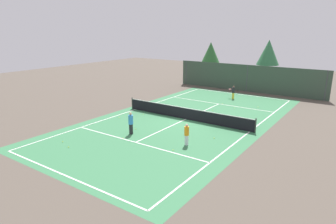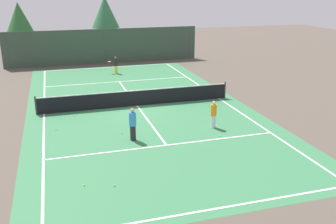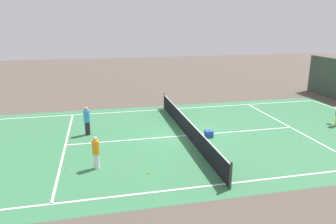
# 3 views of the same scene
# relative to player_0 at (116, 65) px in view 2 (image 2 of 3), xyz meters

# --- Properties ---
(ground_plane) EXTENTS (80.00, 80.00, 0.00)m
(ground_plane) POSITION_rel_player_0_xyz_m (-0.25, -9.35, -0.73)
(ground_plane) COLOR brown
(court_surface) EXTENTS (13.00, 25.00, 0.01)m
(court_surface) POSITION_rel_player_0_xyz_m (-0.25, -9.35, -0.73)
(court_surface) COLOR #387A4C
(court_surface) RESTS_ON ground_plane
(tennis_net) EXTENTS (11.90, 0.10, 1.10)m
(tennis_net) POSITION_rel_player_0_xyz_m (-0.25, -9.35, -0.22)
(tennis_net) COLOR #333833
(tennis_net) RESTS_ON ground_plane
(perimeter_fence) EXTENTS (18.00, 0.12, 3.20)m
(perimeter_fence) POSITION_rel_player_0_xyz_m (-0.25, 4.65, 0.87)
(perimeter_fence) COLOR #384C3D
(perimeter_fence) RESTS_ON ground_plane
(tree_0) EXTENTS (2.91, 2.91, 5.47)m
(tree_0) POSITION_rel_player_0_xyz_m (-7.82, 9.88, 3.08)
(tree_0) COLOR brown
(tree_0) RESTS_ON ground_plane
(tree_1) EXTENTS (2.86, 2.86, 5.98)m
(tree_1) POSITION_rel_player_0_xyz_m (0.62, 9.42, 3.59)
(tree_1) COLOR brown
(tree_1) RESTS_ON ground_plane
(player_0) EXTENTS (0.87, 0.60, 1.42)m
(player_0) POSITION_rel_player_0_xyz_m (0.00, 0.00, 0.00)
(player_0) COLOR yellow
(player_0) RESTS_ON ground_plane
(player_1) EXTENTS (0.34, 0.34, 1.60)m
(player_1) POSITION_rel_player_0_xyz_m (-1.60, -14.66, 0.09)
(player_1) COLOR #232328
(player_1) RESTS_ON ground_plane
(player_2) EXTENTS (0.31, 0.31, 1.44)m
(player_2) POSITION_rel_player_0_xyz_m (2.77, -14.20, 0.00)
(player_2) COLOR silver
(player_2) RESTS_ON ground_plane
(ball_crate) EXTENTS (0.41, 0.40, 0.43)m
(ball_crate) POSITION_rel_player_0_xyz_m (0.21, -8.24, -0.55)
(ball_crate) COLOR blue
(ball_crate) RESTS_ON ground_plane
(tennis_ball_0) EXTENTS (0.07, 0.07, 0.07)m
(tennis_ball_0) POSITION_rel_player_0_xyz_m (-5.15, -12.21, -0.70)
(tennis_ball_0) COLOR #CCE533
(tennis_ball_0) RESTS_ON ground_plane
(tennis_ball_1) EXTENTS (0.07, 0.07, 0.07)m
(tennis_ball_1) POSITION_rel_player_0_xyz_m (1.74, -3.69, -0.70)
(tennis_ball_1) COLOR #CCE533
(tennis_ball_1) RESTS_ON ground_plane
(tennis_ball_2) EXTENTS (0.07, 0.07, 0.07)m
(tennis_ball_2) POSITION_rel_player_0_xyz_m (-4.09, -10.26, -0.70)
(tennis_ball_2) COLOR #CCE533
(tennis_ball_2) RESTS_ON ground_plane
(tennis_ball_3) EXTENTS (0.07, 0.07, 0.07)m
(tennis_ball_3) POSITION_rel_player_0_xyz_m (-3.20, -18.86, -0.70)
(tennis_ball_3) COLOR #CCE533
(tennis_ball_3) RESTS_ON ground_plane
(tennis_ball_4) EXTENTS (0.07, 0.07, 0.07)m
(tennis_ball_4) POSITION_rel_player_0_xyz_m (-0.27, -12.82, -0.70)
(tennis_ball_4) COLOR #CCE533
(tennis_ball_4) RESTS_ON ground_plane
(tennis_ball_5) EXTENTS (0.07, 0.07, 0.07)m
(tennis_ball_5) POSITION_rel_player_0_xyz_m (-1.44, -15.68, -0.70)
(tennis_ball_5) COLOR #CCE533
(tennis_ball_5) RESTS_ON ground_plane
(tennis_ball_6) EXTENTS (0.07, 0.07, 0.07)m
(tennis_ball_6) POSITION_rel_player_0_xyz_m (-4.27, -18.49, -0.70)
(tennis_ball_6) COLOR #CCE533
(tennis_ball_6) RESTS_ON ground_plane
(tennis_ball_7) EXTENTS (0.07, 0.07, 0.07)m
(tennis_ball_7) POSITION_rel_player_0_xyz_m (3.46, -2.05, -0.70)
(tennis_ball_7) COLOR #CCE533
(tennis_ball_7) RESTS_ON ground_plane
(tennis_ball_8) EXTENTS (0.07, 0.07, 0.07)m
(tennis_ball_8) POSITION_rel_player_0_xyz_m (-1.99, -13.71, -0.70)
(tennis_ball_8) COLOR #CCE533
(tennis_ball_8) RESTS_ON ground_plane
(tennis_ball_9) EXTENTS (0.07, 0.07, 0.07)m
(tennis_ball_9) POSITION_rel_player_0_xyz_m (2.58, -15.47, -0.70)
(tennis_ball_9) COLOR #CCE533
(tennis_ball_9) RESTS_ON ground_plane
(tennis_ball_10) EXTENTS (0.07, 0.07, 0.07)m
(tennis_ball_10) POSITION_rel_player_0_xyz_m (0.07, -2.75, -0.70)
(tennis_ball_10) COLOR #CCE533
(tennis_ball_10) RESTS_ON ground_plane
(tennis_ball_11) EXTENTS (0.07, 0.07, 0.07)m
(tennis_ball_11) POSITION_rel_player_0_xyz_m (0.38, -5.61, -0.70)
(tennis_ball_11) COLOR #CCE533
(tennis_ball_11) RESTS_ON ground_plane
(tennis_ball_12) EXTENTS (0.07, 0.07, 0.07)m
(tennis_ball_12) POSITION_rel_player_0_xyz_m (3.74, -12.11, -0.70)
(tennis_ball_12) COLOR #CCE533
(tennis_ball_12) RESTS_ON ground_plane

